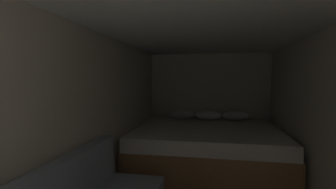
{
  "coord_description": "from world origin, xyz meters",
  "views": [
    {
      "loc": [
        0.08,
        -0.1,
        1.43
      ],
      "look_at": [
        -0.47,
        2.85,
        1.26
      ],
      "focal_mm": 25.92,
      "sensor_mm": 36.0,
      "label": 1
    }
  ],
  "objects": [
    {
      "name": "wall_back",
      "position": [
        0.0,
        4.8,
        0.98
      ],
      "size": [
        2.43,
        0.05,
        1.96
      ],
      "primitive_type": "cube",
      "color": "beige",
      "rests_on": "ground"
    },
    {
      "name": "wall_left",
      "position": [
        -1.19,
        2.17,
        0.98
      ],
      "size": [
        0.05,
        5.19,
        1.96
      ],
      "primitive_type": "cube",
      "color": "beige",
      "rests_on": "ground"
    },
    {
      "name": "ceiling_slab",
      "position": [
        0.0,
        2.17,
        1.98
      ],
      "size": [
        2.43,
        5.19,
        0.05
      ],
      "primitive_type": "cube",
      "color": "white",
      "rests_on": "wall_left"
    },
    {
      "name": "bed",
      "position": [
        0.0,
        3.77,
        0.36
      ],
      "size": [
        2.21,
        1.95,
        0.87
      ],
      "color": "#9E7247",
      "rests_on": "ground"
    }
  ]
}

